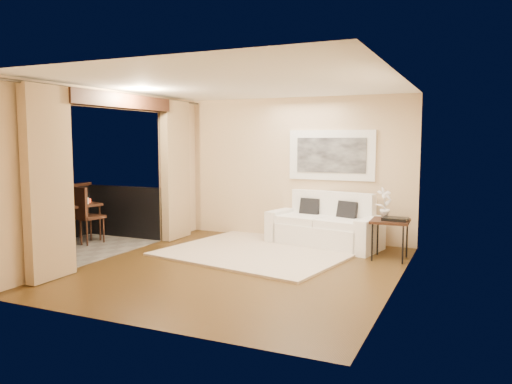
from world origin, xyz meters
The scene contains 18 objects.
floor centered at (0.00, 0.00, 0.00)m, with size 5.00×5.00×0.00m, color #4D3516.
room_shell centered at (-2.13, 0.00, 2.52)m, with size 5.00×6.40×5.00m.
balcony centered at (-3.31, 0.00, 0.18)m, with size 1.81×2.60×1.17m.
curtains centered at (-2.11, 0.00, 1.34)m, with size 0.16×4.80×2.64m.
artwork centered at (0.69, 2.46, 1.62)m, with size 1.62×0.07×0.92m.
rug centered at (-0.15, 1.10, 0.02)m, with size 2.94×2.56×0.04m, color beige.
sofa centered at (0.70, 2.09, 0.34)m, with size 2.13×1.25×0.96m.
side_table centered at (1.93, 1.51, 0.58)m, with size 0.61×0.61×0.64m.
tray centered at (2.01, 1.45, 0.66)m, with size 0.38×0.28×0.05m, color black.
orchid centered at (1.81, 1.63, 0.89)m, with size 0.26×0.18×0.50m, color white.
bistro_table centered at (-3.60, 0.57, 0.64)m, with size 0.75×0.75×0.72m.
balcony_chair_far centered at (-3.37, 0.41, 0.62)m, with size 0.53×0.53×1.06m.
balcony_chair_near centered at (-3.56, -0.47, 0.54)m, with size 0.51×0.51×0.94m.
ice_bucket centered at (-3.74, 0.70, 0.82)m, with size 0.18×0.18×0.20m, color silver.
candle centered at (-3.52, 0.74, 0.76)m, with size 0.06×0.06×0.07m, color #FA3F16.
vase centered at (-3.61, 0.39, 0.81)m, with size 0.04×0.04×0.18m, color silver.
glass_a centered at (-3.43, 0.50, 0.78)m, with size 0.06×0.06×0.12m, color silver.
glass_b centered at (-3.41, 0.57, 0.78)m, with size 0.06×0.06×0.12m, color white.
Camera 1 is at (3.17, -6.51, 1.91)m, focal length 35.00 mm.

